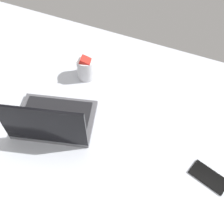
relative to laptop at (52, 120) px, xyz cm
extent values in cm
cube|color=#B7BCC6|center=(-6.40, 2.14, -13.41)|extent=(180.00, 140.00, 18.00)
cube|color=#4C4C51|center=(0.81, -2.93, -3.41)|extent=(37.95, 31.00, 2.00)
cube|color=black|center=(1.22, -4.38, -2.21)|extent=(32.49, 24.15, 0.40)
cube|color=black|center=(-2.13, 7.67, 8.09)|extent=(32.06, 9.80, 21.00)
cylinder|color=silver|center=(0.09, -32.14, 1.09)|extent=(9.00, 9.00, 11.00)
cube|color=red|center=(0.92, -34.28, -0.47)|extent=(4.64, 5.80, 5.69)
cube|color=yellow|center=(-0.54, -32.93, 3.02)|extent=(7.02, 5.70, 5.23)
cube|color=red|center=(-0.34, -30.95, 6.50)|extent=(6.36, 5.93, 4.54)
cube|color=black|center=(-65.41, -3.00, -4.01)|extent=(15.40, 10.70, 0.80)
camera|label=1|loc=(-47.28, 47.46, 92.83)|focal=43.17mm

